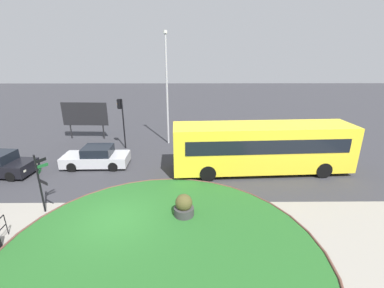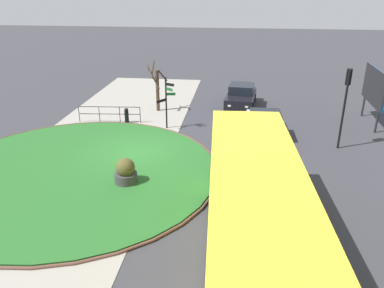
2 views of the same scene
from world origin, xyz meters
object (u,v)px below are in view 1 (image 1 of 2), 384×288
at_px(traffic_light_near, 121,113).
at_px(lamppost_tall, 167,87).
at_px(bus_yellow, 262,147).
at_px(billboard_left, 85,115).
at_px(signpost_directional, 40,180).
at_px(car_near_lane, 1,165).
at_px(planter_near_signpost, 184,207).
at_px(car_far_lane, 97,157).

xyz_separation_m(traffic_light_near, lamppost_tall, (3.60, 1.26, 1.89)).
bearing_deg(lamppost_tall, bus_yellow, -41.89).
relative_size(bus_yellow, billboard_left, 2.82).
distance_m(bus_yellow, lamppost_tall, 9.36).
xyz_separation_m(signpost_directional, billboard_left, (-2.28, 11.93, 0.51)).
distance_m(signpost_directional, lamppost_tall, 12.20).
height_order(bus_yellow, car_near_lane, bus_yellow).
bearing_deg(planter_near_signpost, traffic_light_near, 117.85).
bearing_deg(lamppost_tall, traffic_light_near, -160.76).
bearing_deg(traffic_light_near, signpost_directional, 92.77).
height_order(signpost_directional, planter_near_signpost, signpost_directional).
xyz_separation_m(car_far_lane, billboard_left, (-2.97, 6.37, 1.59)).
relative_size(car_near_lane, billboard_left, 1.00).
height_order(traffic_light_near, billboard_left, traffic_light_near).
bearing_deg(planter_near_signpost, car_far_lane, 135.41).
height_order(car_near_lane, billboard_left, billboard_left).
xyz_separation_m(signpost_directional, traffic_light_near, (1.67, 9.30, 1.23)).
height_order(lamppost_tall, planter_near_signpost, lamppost_tall).
bearing_deg(billboard_left, planter_near_signpost, -51.64).
distance_m(lamppost_tall, billboard_left, 8.10).
distance_m(signpost_directional, bus_yellow, 12.71).
xyz_separation_m(car_near_lane, car_far_lane, (5.69, 1.30, -0.03)).
bearing_deg(car_near_lane, billboard_left, 75.94).
bearing_deg(planter_near_signpost, car_near_lane, 158.08).
distance_m(traffic_light_near, billboard_left, 4.79).
bearing_deg(traffic_light_near, bus_yellow, 168.45).
height_order(traffic_light_near, planter_near_signpost, traffic_light_near).
bearing_deg(bus_yellow, lamppost_tall, 135.00).
bearing_deg(bus_yellow, signpost_directional, -161.57).
xyz_separation_m(signpost_directional, bus_yellow, (11.83, 4.67, -0.03)).
xyz_separation_m(traffic_light_near, billboard_left, (-3.94, 2.63, -0.72)).
bearing_deg(billboard_left, bus_yellow, -25.14).
height_order(lamppost_tall, billboard_left, lamppost_tall).
relative_size(bus_yellow, lamppost_tall, 1.27).
height_order(bus_yellow, planter_near_signpost, bus_yellow).
bearing_deg(traffic_light_near, billboard_left, -20.75).
relative_size(billboard_left, planter_near_signpost, 3.48).
relative_size(bus_yellow, planter_near_signpost, 9.81).
bearing_deg(signpost_directional, planter_near_signpost, -4.27).
xyz_separation_m(billboard_left, planter_near_signpost, (9.13, -12.44, -1.71)).
bearing_deg(planter_near_signpost, bus_yellow, 46.15).
height_order(billboard_left, planter_near_signpost, billboard_left).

